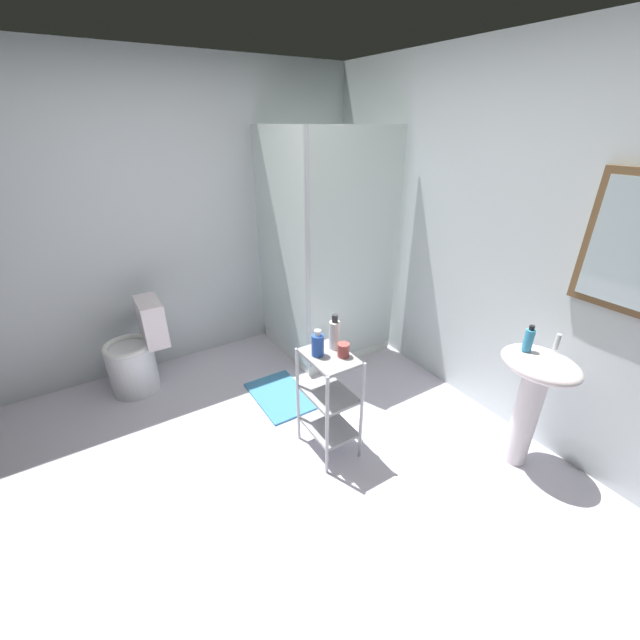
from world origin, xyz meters
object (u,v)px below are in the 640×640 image
object	(u,v)px
toilet	(137,355)
storage_cart	(329,396)
shower_stall	(322,306)
bath_mat	(281,395)
shampoo_bottle_blue	(318,344)
rinse_cup	(343,350)
pedestal_sink	(534,387)
lotion_bottle_white	(335,334)
hand_soap_bottle	(529,339)

from	to	relation	value
toilet	storage_cart	xyz separation A→B (m)	(1.41, 0.94, 0.12)
shower_stall	toilet	bearing A→B (deg)	-99.23
shower_stall	bath_mat	world-z (taller)	shower_stall
shampoo_bottle_blue	rinse_cup	xyz separation A→B (m)	(0.09, 0.12, -0.03)
shower_stall	pedestal_sink	bearing A→B (deg)	9.61
pedestal_sink	rinse_cup	xyz separation A→B (m)	(-0.69, -0.92, 0.20)
shampoo_bottle_blue	lotion_bottle_white	world-z (taller)	lotion_bottle_white
shower_stall	rinse_cup	world-z (taller)	shower_stall
toilet	shampoo_bottle_blue	world-z (taller)	shampoo_bottle_blue
toilet	rinse_cup	bearing A→B (deg)	34.71
pedestal_sink	rinse_cup	distance (m)	1.17
hand_soap_bottle	lotion_bottle_white	bearing A→B (deg)	-129.54
toilet	lotion_bottle_white	world-z (taller)	lotion_bottle_white
shower_stall	toilet	world-z (taller)	shower_stall
pedestal_sink	hand_soap_bottle	world-z (taller)	hand_soap_bottle
storage_cart	hand_soap_bottle	distance (m)	1.24
shampoo_bottle_blue	lotion_bottle_white	bearing A→B (deg)	98.00
pedestal_sink	toilet	xyz separation A→B (m)	(-2.15, -1.93, -0.26)
shower_stall	rinse_cup	bearing A→B (deg)	-26.69
storage_cart	shampoo_bottle_blue	distance (m)	0.38
storage_cart	bath_mat	size ratio (longest dim) A/B	1.23
shower_stall	hand_soap_bottle	xyz separation A→B (m)	(1.81, 0.28, 0.42)
pedestal_sink	toilet	distance (m)	2.91
shampoo_bottle_blue	bath_mat	world-z (taller)	shampoo_bottle_blue
toilet	hand_soap_bottle	world-z (taller)	hand_soap_bottle
toilet	storage_cart	size ratio (longest dim) A/B	1.03
shampoo_bottle_blue	rinse_cup	bearing A→B (deg)	53.15
shower_stall	storage_cart	bearing A→B (deg)	-30.28
pedestal_sink	shampoo_bottle_blue	size ratio (longest dim) A/B	4.74
hand_soap_bottle	bath_mat	xyz separation A→B (m)	(-1.34, -0.98, -0.87)
storage_cart	shampoo_bottle_blue	bearing A→B (deg)	-129.25
storage_cart	hand_soap_bottle	xyz separation A→B (m)	(0.66, 0.95, 0.45)
toilet	hand_soap_bottle	size ratio (longest dim) A/B	4.65
lotion_bottle_white	bath_mat	distance (m)	1.04
shower_stall	toilet	distance (m)	1.64
shower_stall	storage_cart	distance (m)	1.33
pedestal_sink	storage_cart	world-z (taller)	pedestal_sink
shower_stall	shampoo_bottle_blue	distance (m)	1.37
pedestal_sink	bath_mat	distance (m)	1.84
shower_stall	toilet	xyz separation A→B (m)	(-0.26, -1.61, -0.15)
toilet	storage_cart	bearing A→B (deg)	33.71
pedestal_sink	shampoo_bottle_blue	distance (m)	1.33
bath_mat	toilet	bearing A→B (deg)	-128.69
pedestal_sink	shower_stall	bearing A→B (deg)	-170.39
storage_cart	bath_mat	bearing A→B (deg)	-177.93
toilet	rinse_cup	distance (m)	1.84
storage_cart	rinse_cup	xyz separation A→B (m)	(0.05, 0.07, 0.35)
shower_stall	bath_mat	distance (m)	0.96
pedestal_sink	toilet	world-z (taller)	pedestal_sink
pedestal_sink	storage_cart	size ratio (longest dim) A/B	1.09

